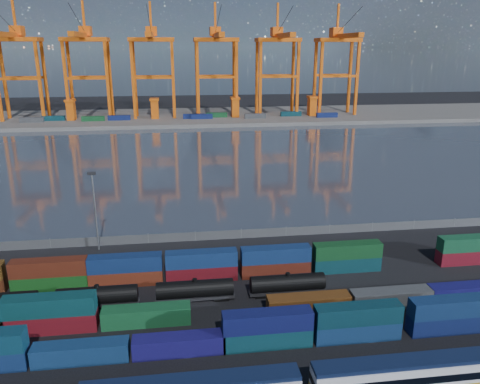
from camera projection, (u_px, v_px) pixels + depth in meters
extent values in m
plane|color=black|center=(265.00, 305.00, 75.83)|extent=(700.00, 700.00, 0.00)
plane|color=#323A48|center=(213.00, 159.00, 175.22)|extent=(700.00, 700.00, 0.00)
cube|color=#514F4C|center=(199.00, 117.00, 274.33)|extent=(700.00, 70.00, 2.00)
cone|color=#1E2630|center=(352.00, 2.00, 1610.49)|extent=(960.00, 960.00, 380.00)
cone|color=#1E2630|center=(445.00, 15.00, 1666.84)|extent=(840.00, 840.00, 300.00)
cube|color=#0D1732|center=(191.00, 381.00, 51.35)|extent=(24.33, 2.63, 0.49)
cube|color=silver|center=(412.00, 376.00, 55.28)|extent=(24.33, 2.92, 3.70)
cube|color=#0D1732|center=(414.00, 361.00, 54.66)|extent=(24.33, 2.63, 0.49)
cube|color=gold|center=(412.00, 381.00, 55.51)|extent=(24.36, 3.01, 0.35)
cube|color=black|center=(413.00, 373.00, 55.16)|extent=(24.36, 3.01, 0.97)
cube|color=navy|center=(81.00, 352.00, 61.87)|extent=(12.48, 2.54, 2.71)
cube|color=navy|center=(179.00, 345.00, 63.51)|extent=(12.48, 2.54, 2.71)
cube|color=#0D3A46|center=(267.00, 337.00, 65.06)|extent=(12.48, 2.54, 2.71)
cube|color=#0F154F|center=(267.00, 321.00, 64.26)|extent=(12.48, 2.54, 2.71)
cube|color=navy|center=(357.00, 330.00, 66.71)|extent=(12.48, 2.54, 2.71)
cube|color=#0B303D|center=(358.00, 314.00, 65.91)|extent=(12.48, 2.54, 2.71)
cube|color=#0F1B4E|center=(449.00, 323.00, 68.52)|extent=(12.48, 2.54, 2.71)
cube|color=navy|center=(452.00, 307.00, 67.71)|extent=(12.48, 2.54, 2.71)
cube|color=maroon|center=(51.00, 322.00, 68.53)|extent=(13.15, 2.67, 2.85)
cube|color=#0B383D|center=(49.00, 305.00, 67.68)|extent=(13.15, 2.67, 2.85)
cube|color=#16542C|center=(147.00, 315.00, 70.28)|extent=(13.15, 2.67, 2.85)
cube|color=#5A3212|center=(309.00, 304.00, 73.46)|extent=(13.15, 2.67, 2.85)
cube|color=#424547|center=(391.00, 298.00, 75.20)|extent=(13.15, 2.67, 2.85)
cube|color=#13125A|center=(467.00, 292.00, 76.89)|extent=(13.15, 2.67, 2.85)
cube|color=#144C17|center=(51.00, 282.00, 80.48)|extent=(12.69, 2.58, 2.75)
cube|color=#541E10|center=(49.00, 267.00, 79.67)|extent=(12.69, 2.58, 2.75)
cube|color=maroon|center=(126.00, 277.00, 82.10)|extent=(12.69, 2.58, 2.75)
cube|color=navy|center=(125.00, 263.00, 81.29)|extent=(12.69, 2.58, 2.75)
cube|color=#5D0D15|center=(202.00, 272.00, 83.79)|extent=(12.69, 2.58, 2.75)
cube|color=navy|center=(201.00, 258.00, 82.98)|extent=(12.69, 2.58, 2.75)
cube|color=#511B10|center=(275.00, 268.00, 85.50)|extent=(12.69, 2.58, 2.75)
cube|color=navy|center=(276.00, 254.00, 84.69)|extent=(12.69, 2.58, 2.75)
cube|color=#0C363E|center=(346.00, 264.00, 87.22)|extent=(12.69, 2.58, 2.75)
cube|color=#124620|center=(347.00, 250.00, 86.41)|extent=(12.69, 2.58, 2.75)
cube|color=maroon|center=(469.00, 256.00, 90.36)|extent=(12.69, 2.58, 2.75)
cube|color=#165532|center=(471.00, 243.00, 89.55)|extent=(12.69, 2.58, 2.75)
cube|color=black|center=(26.00, 311.00, 73.63)|extent=(2.41, 1.74, 0.58)
cylinder|color=black|center=(97.00, 295.00, 74.47)|extent=(12.54, 2.80, 2.80)
cylinder|color=black|center=(97.00, 286.00, 74.02)|extent=(0.77, 0.77, 0.48)
cube|color=black|center=(98.00, 304.00, 74.93)|extent=(13.02, 1.93, 0.39)
cube|color=black|center=(71.00, 308.00, 74.49)|extent=(2.41, 1.74, 0.58)
cube|color=black|center=(126.00, 304.00, 75.60)|extent=(2.41, 1.74, 0.58)
cylinder|color=black|center=(195.00, 289.00, 76.44)|extent=(12.54, 2.80, 2.80)
cylinder|color=black|center=(195.00, 280.00, 75.99)|extent=(0.77, 0.77, 0.48)
cube|color=black|center=(195.00, 297.00, 76.90)|extent=(13.02, 1.93, 0.39)
cube|color=black|center=(169.00, 301.00, 76.46)|extent=(2.41, 1.74, 0.58)
cube|color=black|center=(221.00, 297.00, 77.57)|extent=(2.41, 1.74, 0.58)
cylinder|color=black|center=(288.00, 283.00, 78.42)|extent=(12.54, 2.80, 2.80)
cylinder|color=black|center=(288.00, 274.00, 77.96)|extent=(0.77, 0.77, 0.48)
cube|color=black|center=(287.00, 291.00, 78.87)|extent=(13.02, 1.93, 0.39)
cube|color=black|center=(262.00, 295.00, 78.43)|extent=(2.41, 1.74, 0.58)
cube|color=black|center=(312.00, 291.00, 79.54)|extent=(2.41, 1.74, 0.58)
cube|color=#595B5E|center=(241.00, 234.00, 102.04)|extent=(160.00, 0.06, 2.00)
cylinder|color=slate|center=(0.00, 246.00, 95.65)|extent=(0.12, 0.12, 2.20)
cylinder|color=slate|center=(50.00, 243.00, 96.92)|extent=(0.12, 0.12, 2.20)
cylinder|color=slate|center=(100.00, 241.00, 98.19)|extent=(0.12, 0.12, 2.20)
cylinder|color=slate|center=(148.00, 238.00, 99.47)|extent=(0.12, 0.12, 2.20)
cylinder|color=slate|center=(195.00, 236.00, 100.74)|extent=(0.12, 0.12, 2.20)
cylinder|color=slate|center=(241.00, 234.00, 102.01)|extent=(0.12, 0.12, 2.20)
cylinder|color=slate|center=(286.00, 231.00, 103.28)|extent=(0.12, 0.12, 2.20)
cylinder|color=slate|center=(330.00, 229.00, 104.55)|extent=(0.12, 0.12, 2.20)
cylinder|color=slate|center=(372.00, 227.00, 105.82)|extent=(0.12, 0.12, 2.20)
cylinder|color=slate|center=(414.00, 225.00, 107.10)|extent=(0.12, 0.12, 2.20)
cylinder|color=slate|center=(455.00, 223.00, 108.37)|extent=(0.12, 0.12, 2.20)
cylinder|color=slate|center=(95.00, 213.00, 94.26)|extent=(0.36, 0.36, 16.00)
cube|color=black|center=(92.00, 173.00, 91.80)|extent=(1.60, 0.40, 0.60)
cube|color=orange|center=(5.00, 82.00, 255.48)|extent=(1.57, 1.57, 44.02)
cube|color=orange|center=(40.00, 83.00, 247.10)|extent=(1.57, 1.57, 44.02)
cube|color=orange|center=(46.00, 81.00, 258.21)|extent=(1.57, 1.57, 44.02)
cube|color=orange|center=(18.00, 79.00, 245.08)|extent=(21.52, 1.37, 1.37)
cube|color=orange|center=(25.00, 77.00, 256.19)|extent=(21.52, 1.37, 1.37)
cube|color=orange|center=(16.00, 39.00, 244.77)|extent=(24.46, 13.69, 2.15)
cube|color=orange|center=(8.00, 35.00, 233.08)|extent=(2.93, 46.95, 2.45)
cube|color=orange|center=(17.00, 31.00, 247.17)|extent=(5.87, 7.83, 4.89)
cube|color=orange|center=(14.00, 16.00, 243.15)|extent=(1.17, 1.17, 15.65)
cylinder|color=black|center=(4.00, 20.00, 228.83)|extent=(0.23, 40.26, 13.28)
cube|color=orange|center=(66.00, 83.00, 248.82)|extent=(1.57, 1.57, 44.02)
cube|color=orange|center=(71.00, 81.00, 259.93)|extent=(1.57, 1.57, 44.02)
cube|color=orange|center=(108.00, 82.00, 251.55)|extent=(1.57, 1.57, 44.02)
cube|color=orange|center=(111.00, 81.00, 262.67)|extent=(1.57, 1.57, 44.02)
cube|color=orange|center=(87.00, 78.00, 249.53)|extent=(21.52, 1.37, 1.37)
cube|color=orange|center=(90.00, 77.00, 260.65)|extent=(21.52, 1.37, 1.37)
cube|color=orange|center=(85.00, 39.00, 249.22)|extent=(24.46, 13.69, 2.15)
cube|color=orange|center=(80.00, 35.00, 237.53)|extent=(2.93, 46.95, 2.45)
cube|color=orange|center=(86.00, 31.00, 251.62)|extent=(5.87, 7.83, 4.89)
cube|color=orange|center=(84.00, 16.00, 247.60)|extent=(1.17, 1.17, 15.65)
cylinder|color=black|center=(78.00, 20.00, 233.28)|extent=(0.23, 40.26, 13.28)
cube|color=orange|center=(133.00, 82.00, 253.27)|extent=(1.57, 1.57, 44.02)
cube|color=orange|center=(135.00, 81.00, 264.38)|extent=(1.57, 1.57, 44.02)
cube|color=orange|center=(173.00, 82.00, 256.00)|extent=(1.57, 1.57, 44.02)
cube|color=orange|center=(173.00, 80.00, 267.12)|extent=(1.57, 1.57, 44.02)
cube|color=orange|center=(153.00, 78.00, 253.98)|extent=(21.52, 1.37, 1.37)
cube|color=orange|center=(154.00, 76.00, 265.10)|extent=(21.52, 1.37, 1.37)
cube|color=orange|center=(152.00, 40.00, 253.67)|extent=(24.46, 13.69, 2.15)
cube|color=orange|center=(150.00, 35.00, 241.98)|extent=(2.93, 46.95, 2.45)
cube|color=orange|center=(151.00, 31.00, 256.07)|extent=(5.87, 7.83, 4.89)
cube|color=orange|center=(151.00, 17.00, 252.05)|extent=(1.17, 1.17, 15.65)
cylinder|color=black|center=(149.00, 21.00, 237.73)|extent=(0.23, 40.26, 13.28)
cube|color=orange|center=(198.00, 81.00, 257.72)|extent=(1.57, 1.57, 44.02)
cube|color=orange|center=(197.00, 80.00, 268.83)|extent=(1.57, 1.57, 44.02)
cube|color=orange|center=(237.00, 81.00, 260.46)|extent=(1.57, 1.57, 44.02)
cube|color=orange|center=(234.00, 80.00, 271.57)|extent=(1.57, 1.57, 44.02)
cube|color=orange|center=(217.00, 77.00, 258.44)|extent=(21.52, 1.37, 1.37)
cube|color=orange|center=(215.00, 76.00, 269.55)|extent=(21.52, 1.37, 1.37)
cube|color=orange|center=(216.00, 40.00, 258.13)|extent=(24.46, 13.69, 2.15)
cube|color=orange|center=(218.00, 35.00, 246.43)|extent=(2.93, 46.95, 2.45)
cube|color=orange|center=(215.00, 31.00, 260.53)|extent=(5.87, 7.83, 4.89)
cube|color=orange|center=(215.00, 17.00, 256.50)|extent=(1.17, 1.17, 15.65)
cylinder|color=black|center=(218.00, 21.00, 242.18)|extent=(0.23, 40.26, 13.28)
cube|color=orange|center=(260.00, 81.00, 262.17)|extent=(1.57, 1.57, 44.02)
cube|color=orange|center=(257.00, 79.00, 273.28)|extent=(1.57, 1.57, 44.02)
cube|color=orange|center=(298.00, 80.00, 264.91)|extent=(1.57, 1.57, 44.02)
cube|color=orange|center=(293.00, 79.00, 276.02)|extent=(1.57, 1.57, 44.02)
cube|color=orange|center=(279.00, 77.00, 262.89)|extent=(21.52, 1.37, 1.37)
cube|color=orange|center=(275.00, 75.00, 274.00)|extent=(21.52, 1.37, 1.37)
cube|color=orange|center=(278.00, 40.00, 262.58)|extent=(24.46, 13.69, 2.15)
cube|color=orange|center=(283.00, 36.00, 250.89)|extent=(2.93, 46.95, 2.45)
cube|color=orange|center=(277.00, 32.00, 264.98)|extent=(5.87, 7.83, 4.89)
cube|color=orange|center=(278.00, 18.00, 260.95)|extent=(1.17, 1.17, 15.65)
cylinder|color=black|center=(284.00, 22.00, 246.63)|extent=(0.23, 40.26, 13.28)
cube|color=orange|center=(321.00, 80.00, 266.62)|extent=(1.57, 1.57, 44.02)
cube|color=orange|center=(315.00, 79.00, 277.73)|extent=(1.57, 1.57, 44.02)
cube|color=orange|center=(357.00, 80.00, 269.36)|extent=(1.57, 1.57, 44.02)
cube|color=orange|center=(350.00, 79.00, 280.47)|extent=(1.57, 1.57, 44.02)
cube|color=orange|center=(339.00, 76.00, 267.34)|extent=(21.52, 1.37, 1.37)
cube|color=orange|center=(333.00, 75.00, 278.45)|extent=(21.52, 1.37, 1.37)
cube|color=orange|center=(338.00, 40.00, 267.03)|extent=(24.46, 13.69, 2.15)
cube|color=orange|center=(345.00, 36.00, 255.34)|extent=(2.93, 46.95, 2.45)
cube|color=orange|center=(336.00, 32.00, 269.43)|extent=(5.87, 7.83, 4.89)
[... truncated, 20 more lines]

